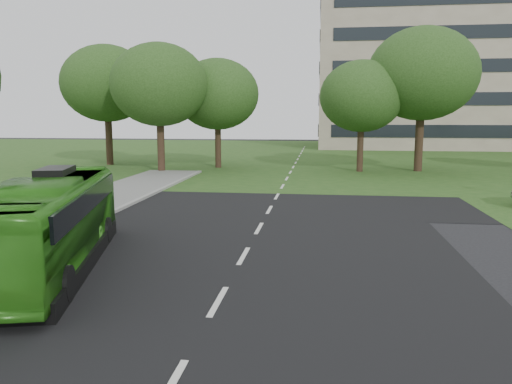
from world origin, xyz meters
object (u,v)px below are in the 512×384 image
tree_park_b (217,94)px  tree_park_d (422,74)px  tree_park_c (362,96)px  office_building (463,58)px  tree_park_a (159,85)px  tree_park_f (107,84)px  bus (49,223)px

tree_park_b → tree_park_d: (16.65, -0.67, 1.46)m
tree_park_b → tree_park_c: tree_park_b is taller
office_building → tree_park_a: (-32.17, -37.08, -5.67)m
tree_park_a → tree_park_d: (20.42, 3.37, 0.87)m
office_building → tree_park_f: 50.47m
office_building → tree_park_b: (-28.40, -33.04, -6.25)m
office_building → tree_park_d: 36.02m
tree_park_c → bus: size_ratio=0.91×
tree_park_d → tree_park_a: bearing=-170.6°
tree_park_a → tree_park_c: bearing=9.0°
office_building → bus: 68.61m
tree_park_c → tree_park_f: 22.50m
tree_park_b → bus: bearing=-88.1°
tree_park_c → bus: 29.78m
office_building → tree_park_c: (-16.46, -34.59, -6.52)m
tree_park_b → tree_park_c: size_ratio=1.05×
tree_park_a → bus: size_ratio=1.04×
tree_park_c → tree_park_d: bearing=10.6°
tree_park_d → bus: (-15.70, -28.17, -6.36)m
tree_park_a → tree_park_f: 8.39m
tree_park_f → tree_park_b: bearing=-6.3°
office_building → tree_park_f: office_building is taller
office_building → tree_park_d: bearing=-109.2°
tree_park_b → tree_park_d: bearing=-2.3°
tree_park_c → tree_park_f: (-22.30, 2.69, 1.32)m
office_building → tree_park_c: 38.85m
tree_park_b → tree_park_c: bearing=-7.4°
tree_park_b → tree_park_f: (-10.36, 1.14, 1.05)m
office_building → tree_park_f: bearing=-140.5°
tree_park_a → tree_park_f: bearing=141.8°
bus → tree_park_b: bearing=77.2°
tree_park_b → bus: 29.26m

